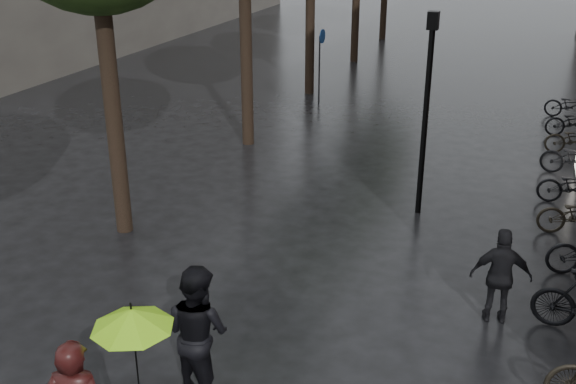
% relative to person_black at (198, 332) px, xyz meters
% --- Properties ---
extents(person_black, '(1.10, 0.96, 1.91)m').
position_rel_person_black_xyz_m(person_black, '(0.00, 0.00, 0.00)').
color(person_black, black).
rests_on(person_black, ground).
extents(lime_umbrella, '(0.97, 0.97, 1.43)m').
position_rel_person_black_xyz_m(lime_umbrella, '(-0.29, -1.00, 0.76)').
color(lime_umbrella, black).
rests_on(lime_umbrella, ground).
extents(pedestrian_walking, '(0.97, 0.51, 1.58)m').
position_rel_person_black_xyz_m(pedestrian_walking, '(3.60, 3.13, -0.17)').
color(pedestrian_walking, black).
rests_on(pedestrian_walking, ground).
extents(lamp_post, '(0.22, 0.22, 4.22)m').
position_rel_person_black_xyz_m(lamp_post, '(1.75, 6.90, 1.60)').
color(lamp_post, black).
rests_on(lamp_post, ground).
extents(cycle_sign, '(0.13, 0.45, 2.48)m').
position_rel_person_black_xyz_m(cycle_sign, '(-2.88, 14.76, 0.68)').
color(cycle_sign, '#262628').
rests_on(cycle_sign, ground).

